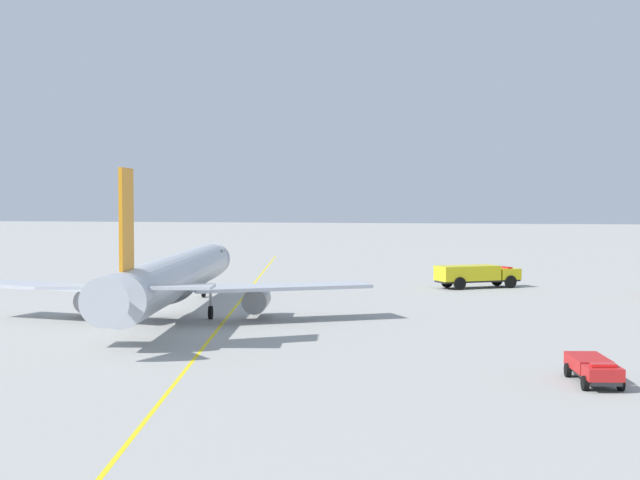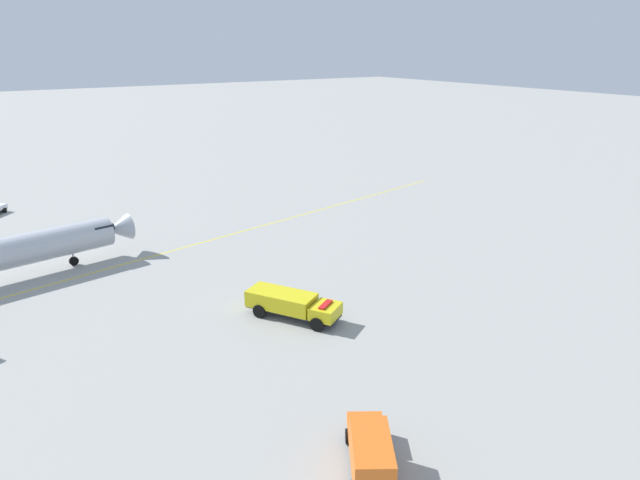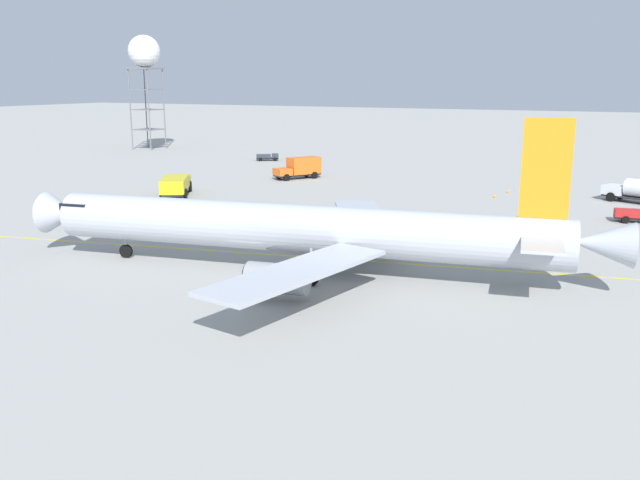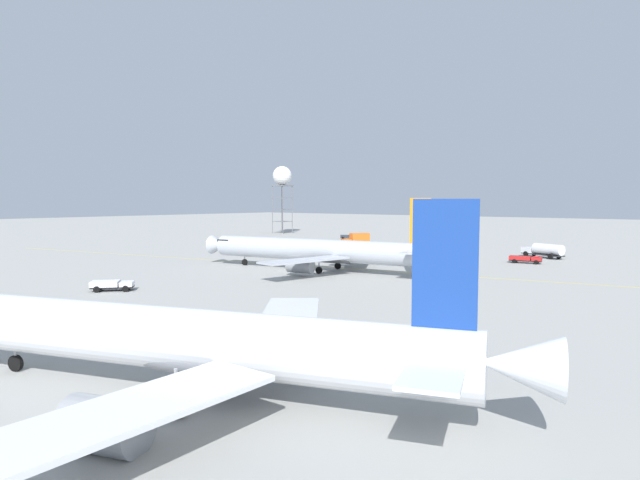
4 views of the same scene
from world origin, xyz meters
The scene contains 13 objects.
ground_plane centered at (0.00, 0.00, 0.00)m, with size 600.00×600.00×0.00m, color #9E9E99.
airliner_main centered at (1.49, -3.97, 3.20)m, with size 32.51×45.49×11.84m.
airliner_secondary centered at (-47.40, -33.30, 3.08)m, with size 33.91×39.40×11.76m.
fire_tender_truck centered at (25.26, 26.67, 1.53)m, with size 9.53×7.35×2.50m.
pushback_tug_truck centered at (-30.54, 4.55, 0.81)m, with size 5.27×5.08×1.30m.
ops_pickup_truck centered at (33.16, -26.45, 0.81)m, with size 2.83×5.78×1.41m.
fuel_tanker_truck centered at (44.95, -26.31, 1.58)m, with size 5.64×9.09×2.87m.
baggage_truck_truck centered at (64.08, 36.14, 0.71)m, with size 3.52×4.30×1.22m.
catering_truck_truck centered at (46.23, 20.08, 1.66)m, with size 7.24×5.78×3.10m.
radar_tower centered at (71.63, 69.58, 19.27)m, with size 6.54×6.54×23.27m.
taxiway_centreline centered at (5.39, -0.97, 0.00)m, with size 31.48×157.50×0.01m.
safety_cone_near centered at (41.56, -9.60, 0.28)m, with size 0.36×0.36×0.55m.
safety_cone_mid centered at (46.13, -10.31, 0.28)m, with size 0.36×0.36×0.55m.
Camera 4 is at (-67.00, -58.89, 11.53)m, focal length 30.41 mm.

